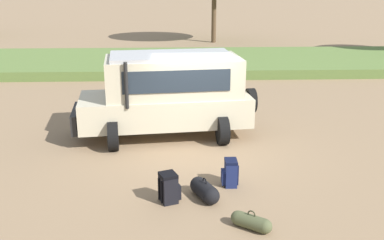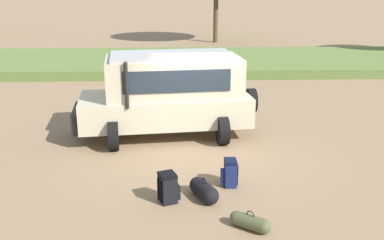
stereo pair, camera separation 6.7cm
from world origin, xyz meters
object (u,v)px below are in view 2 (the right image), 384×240
(duffel_bag_soft_canvas, at_px, (204,190))
(safari_vehicle, at_px, (169,93))
(backpack_beside_front_wheel, at_px, (230,173))
(duffel_bag_low_black_case, at_px, (250,222))
(backpack_cluster_center, at_px, (168,188))

(duffel_bag_soft_canvas, bearing_deg, safari_vehicle, 101.08)
(backpack_beside_front_wheel, height_order, duffel_bag_low_black_case, backpack_beside_front_wheel)
(backpack_cluster_center, distance_m, duffel_bag_low_black_case, 1.94)
(safari_vehicle, relative_size, duffel_bag_low_black_case, 7.43)
(backpack_beside_front_wheel, distance_m, duffel_bag_low_black_case, 1.87)
(backpack_beside_front_wheel, relative_size, backpack_cluster_center, 0.96)
(duffel_bag_soft_canvas, bearing_deg, duffel_bag_low_black_case, -57.49)
(backpack_cluster_center, height_order, duffel_bag_soft_canvas, backpack_cluster_center)
(duffel_bag_low_black_case, bearing_deg, backpack_beside_front_wheel, 95.44)
(safari_vehicle, height_order, backpack_beside_front_wheel, safari_vehicle)
(backpack_cluster_center, distance_m, duffel_bag_soft_canvas, 0.78)
(duffel_bag_low_black_case, relative_size, duffel_bag_soft_canvas, 0.82)
(backpack_beside_front_wheel, xyz_separation_m, duffel_bag_soft_canvas, (-0.62, -0.61, -0.11))
(backpack_beside_front_wheel, bearing_deg, duffel_bag_soft_canvas, -135.56)
(duffel_bag_low_black_case, height_order, duffel_bag_soft_canvas, duffel_bag_soft_canvas)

